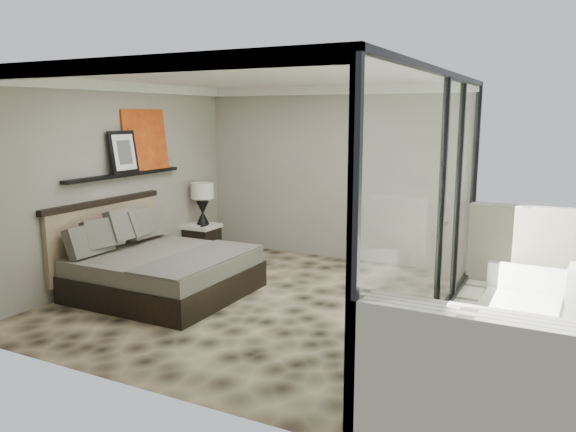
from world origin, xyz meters
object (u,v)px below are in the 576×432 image
at_px(nightstand, 202,240).
at_px(lounger, 515,324).
at_px(table_lamp, 202,198).
at_px(bed, 158,268).

xyz_separation_m(nightstand, lounger, (5.11, -1.60, -0.06)).
bearing_deg(lounger, table_lamp, 164.44).
bearing_deg(nightstand, lounger, 1.38).
distance_m(table_lamp, lounger, 5.42).
xyz_separation_m(nightstand, table_lamp, (-0.00, 0.04, 0.71)).
bearing_deg(lounger, bed, -172.92).
relative_size(bed, nightstand, 4.00).
xyz_separation_m(bed, nightstand, (-0.71, 1.97, -0.08)).
height_order(nightstand, table_lamp, table_lamp).
bearing_deg(lounger, nightstand, 164.88).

